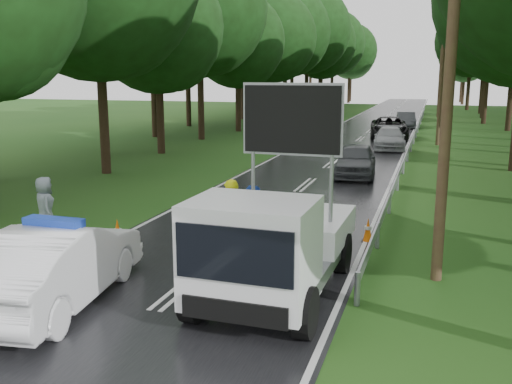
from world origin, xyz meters
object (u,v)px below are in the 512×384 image
at_px(queue_car_first, 355,160).
at_px(queue_car_third, 389,128).
at_px(officer, 231,219).
at_px(barrier, 259,219).
at_px(queue_car_fourth, 406,120).
at_px(work_truck, 273,244).
at_px(queue_car_second, 389,138).
at_px(police_sedan, 57,265).
at_px(civilian, 255,225).

distance_m(queue_car_first, queue_car_third, 16.36).
distance_m(officer, queue_car_third, 29.15).
xyz_separation_m(barrier, queue_car_fourth, (1.80, 36.96, -0.18)).
height_order(work_truck, queue_car_fourth, work_truck).
distance_m(barrier, queue_car_fourth, 37.01).
bearing_deg(queue_car_second, officer, -99.66).
distance_m(police_sedan, barrier, 5.30).
height_order(police_sedan, work_truck, work_truck).
distance_m(civilian, queue_car_first, 12.94).
xyz_separation_m(barrier, queue_car_third, (1.06, 28.31, -0.09)).
bearing_deg(police_sedan, officer, -130.18).
bearing_deg(queue_car_fourth, queue_car_second, -97.61).
relative_size(queue_car_third, queue_car_fourth, 1.35).
bearing_deg(police_sedan, civilian, -138.31).
xyz_separation_m(queue_car_first, queue_car_third, (0.19, 16.36, 0.03)).
distance_m(work_truck, civilian, 2.24).
distance_m(work_truck, queue_car_fourth, 39.93).
height_order(queue_car_first, queue_car_second, queue_car_first).
distance_m(queue_car_first, queue_car_second, 10.33).
bearing_deg(queue_car_first, queue_car_second, 81.50).
xyz_separation_m(police_sedan, queue_car_second, (4.35, 26.77, -0.15)).
height_order(civilian, queue_car_second, civilian).
distance_m(barrier, officer, 0.93).
height_order(queue_car_first, queue_car_third, queue_car_third).
height_order(barrier, queue_car_first, queue_car_first).
xyz_separation_m(police_sedan, queue_car_third, (3.85, 32.82, -0.04)).
relative_size(barrier, queue_car_fourth, 0.64).
bearing_deg(queue_car_second, police_sedan, -103.87).
height_order(officer, queue_car_second, officer).
height_order(barrier, officer, officer).
bearing_deg(queue_car_fourth, queue_car_third, -101.60).
xyz_separation_m(officer, queue_car_second, (2.03, 23.06, -0.35)).
bearing_deg(police_sedan, work_truck, -166.94).
bearing_deg(queue_car_first, civilian, -97.58).
bearing_deg(barrier, queue_car_third, 104.28).
xyz_separation_m(officer, queue_car_first, (1.33, 12.75, -0.27)).
xyz_separation_m(civilian, queue_car_fourth, (1.60, 37.94, -0.29)).
bearing_deg(barrier, officer, -103.94).
distance_m(work_truck, queue_car_second, 25.23).
bearing_deg(barrier, queue_car_first, 102.28).
relative_size(barrier, civilian, 1.38).
xyz_separation_m(work_truck, officer, (-1.67, 2.17, -0.15)).
bearing_deg(queue_car_first, police_sedan, -107.14).
relative_size(civilian, queue_car_fourth, 0.47).
relative_size(work_truck, barrier, 2.05).
distance_m(police_sedan, queue_car_second, 27.12).
xyz_separation_m(civilian, queue_car_second, (1.37, 23.23, -0.30)).
height_order(barrier, queue_car_fourth, queue_car_fourth).
bearing_deg(officer, queue_car_fourth, -105.60).
distance_m(officer, civilian, 0.69).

